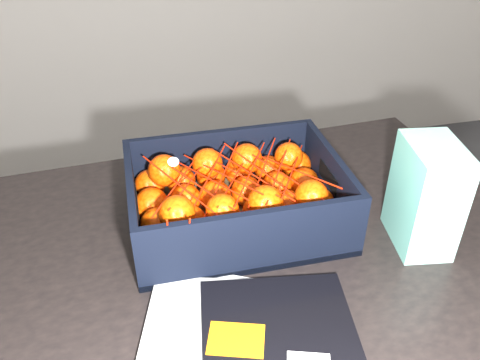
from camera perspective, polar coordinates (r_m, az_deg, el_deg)
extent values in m
cube|color=black|center=(0.82, -4.62, -11.90)|extent=(1.25, 0.88, 0.04)
cylinder|color=black|center=(1.47, 15.60, -8.69)|extent=(0.06, 0.06, 0.71)
cube|color=beige|center=(0.70, -0.01, -19.34)|extent=(0.31, 0.34, 0.01)
cube|color=beige|center=(0.69, -2.61, -19.49)|extent=(0.28, 0.33, 0.01)
cube|color=black|center=(0.69, 5.02, -19.40)|extent=(0.25, 0.31, 0.01)
cube|color=orange|center=(0.70, -0.44, -17.72)|extent=(0.09, 0.08, 0.00)
cube|color=olive|center=(0.90, -0.44, -4.46)|extent=(0.37, 0.27, 0.01)
cube|color=black|center=(0.98, -2.17, 2.62)|extent=(0.37, 0.01, 0.12)
cube|color=black|center=(0.77, 1.74, -7.20)|extent=(0.37, 0.01, 0.12)
cube|color=black|center=(0.86, -12.05, -3.25)|extent=(0.01, 0.25, 0.12)
cube|color=black|center=(0.92, 10.33, -0.21)|extent=(0.01, 0.25, 0.12)
sphere|color=#EB3E04|center=(0.79, -8.69, -8.13)|extent=(0.05, 0.05, 0.05)
sphere|color=#EB3E04|center=(0.85, -9.39, -5.06)|extent=(0.06, 0.06, 0.06)
sphere|color=#EB3E04|center=(0.89, -10.05, -2.74)|extent=(0.06, 0.06, 0.06)
sphere|color=#EB3E04|center=(0.95, -10.25, -0.49)|extent=(0.06, 0.06, 0.06)
sphere|color=#EB3E04|center=(0.80, -5.07, -7.41)|extent=(0.05, 0.05, 0.05)
sphere|color=#EB3E04|center=(0.85, -5.68, -4.64)|extent=(0.05, 0.05, 0.05)
sphere|color=#EB3E04|center=(0.90, -6.22, -2.16)|extent=(0.06, 0.06, 0.06)
sphere|color=#EB3E04|center=(0.95, -6.75, -0.07)|extent=(0.06, 0.06, 0.06)
sphere|color=#EB3E04|center=(0.81, -0.93, -6.90)|extent=(0.05, 0.05, 0.05)
sphere|color=#EB3E04|center=(0.85, -1.88, -4.18)|extent=(0.06, 0.06, 0.06)
sphere|color=#EB3E04|center=(0.90, -2.88, -1.84)|extent=(0.06, 0.06, 0.06)
sphere|color=#EB3E04|center=(0.96, -3.32, 0.48)|extent=(0.06, 0.06, 0.06)
sphere|color=#EB3E04|center=(0.82, 2.79, -6.19)|extent=(0.06, 0.06, 0.06)
sphere|color=#EB3E04|center=(0.87, 2.01, -3.60)|extent=(0.05, 0.05, 0.05)
sphere|color=#EB3E04|center=(0.91, 0.70, -1.24)|extent=(0.06, 0.06, 0.06)
sphere|color=#EB3E04|center=(0.97, -0.17, 0.95)|extent=(0.05, 0.05, 0.05)
sphere|color=#EB3E04|center=(0.83, 6.66, -5.78)|extent=(0.05, 0.05, 0.05)
sphere|color=#EB3E04|center=(0.88, 5.58, -3.02)|extent=(0.06, 0.06, 0.06)
sphere|color=#EB3E04|center=(0.93, 4.25, -0.70)|extent=(0.06, 0.06, 0.06)
sphere|color=#EB3E04|center=(0.98, 3.23, 1.23)|extent=(0.05, 0.05, 0.05)
sphere|color=#EB3E04|center=(0.85, 10.23, -5.05)|extent=(0.06, 0.06, 0.06)
sphere|color=#EB3E04|center=(0.90, 8.94, -2.60)|extent=(0.06, 0.06, 0.06)
sphere|color=#EB3E04|center=(0.94, 7.27, -0.28)|extent=(0.06, 0.06, 0.06)
sphere|color=#EB3E04|center=(1.00, 6.41, 1.70)|extent=(0.06, 0.06, 0.06)
sphere|color=#EB3E04|center=(0.79, -7.20, -3.79)|extent=(0.06, 0.06, 0.06)
sphere|color=#EB3E04|center=(0.90, -8.64, 1.08)|extent=(0.06, 0.06, 0.06)
sphere|color=#EB3E04|center=(0.79, -2.02, -3.47)|extent=(0.05, 0.05, 0.05)
sphere|color=#EB3E04|center=(0.91, -3.74, 1.91)|extent=(0.06, 0.06, 0.06)
sphere|color=#EB3E04|center=(0.81, 2.91, -2.64)|extent=(0.06, 0.06, 0.06)
sphere|color=#EB3E04|center=(0.92, 0.79, 2.45)|extent=(0.06, 0.06, 0.06)
sphere|color=#EB3E04|center=(0.83, 8.17, -1.85)|extent=(0.06, 0.06, 0.06)
sphere|color=#EB3E04|center=(0.94, 5.58, 2.70)|extent=(0.05, 0.05, 0.05)
cylinder|color=#B71B06|center=(0.83, -7.05, -0.50)|extent=(0.10, 0.19, 0.01)
cylinder|color=#B71B06|center=(0.83, -5.36, -0.24)|extent=(0.10, 0.19, 0.00)
cylinder|color=#B71B06|center=(0.84, -3.80, 0.27)|extent=(0.10, 0.19, 0.02)
cylinder|color=#B71B06|center=(0.85, -2.24, 0.77)|extent=(0.10, 0.19, 0.03)
cylinder|color=#B71B06|center=(0.85, -0.54, 0.87)|extent=(0.10, 0.19, 0.01)
cylinder|color=#B71B06|center=(0.85, 1.20, 0.78)|extent=(0.10, 0.19, 0.01)
cylinder|color=#B71B06|center=(0.86, 2.73, 0.85)|extent=(0.10, 0.19, 0.03)
cylinder|color=#B71B06|center=(0.86, 4.51, 0.93)|extent=(0.10, 0.19, 0.01)
cylinder|color=#B71B06|center=(0.86, 6.10, 1.22)|extent=(0.10, 0.19, 0.03)
cylinder|color=#B71B06|center=(0.84, -7.13, -0.34)|extent=(0.10, 0.19, 0.02)
cylinder|color=#B71B06|center=(0.85, -5.52, 0.10)|extent=(0.10, 0.19, 0.02)
cylinder|color=#B71B06|center=(0.84, -3.76, -0.02)|extent=(0.10, 0.19, 0.02)
cylinder|color=#B71B06|center=(0.85, -2.11, 0.16)|extent=(0.10, 0.19, 0.03)
cylinder|color=#B71B06|center=(0.85, -0.52, 0.42)|extent=(0.10, 0.19, 0.02)
cylinder|color=#B71B06|center=(0.85, 1.23, 0.94)|extent=(0.10, 0.19, 0.01)
cylinder|color=#B71B06|center=(0.87, 2.61, 1.12)|extent=(0.10, 0.19, 0.01)
cylinder|color=#B71B06|center=(0.86, 4.51, 1.24)|extent=(0.10, 0.19, 0.00)
cylinder|color=#B71B06|center=(0.87, 6.05, 1.19)|extent=(0.10, 0.19, 0.02)
cylinder|color=#B71B06|center=(0.75, -8.20, -6.40)|extent=(0.00, 0.03, 0.09)
cylinder|color=#B71B06|center=(0.75, -5.91, -6.09)|extent=(0.01, 0.04, 0.08)
cube|color=white|center=(0.87, 20.43, -1.72)|extent=(0.10, 0.13, 0.19)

